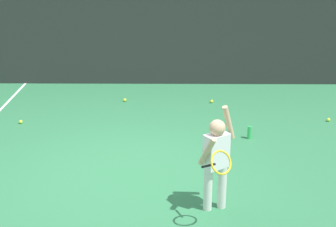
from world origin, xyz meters
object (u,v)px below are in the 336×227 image
(water_bottle, at_px, (249,132))
(tennis_ball_1, at_px, (220,135))
(tennis_player, at_px, (216,157))
(tennis_ball_0, at_px, (212,101))
(tennis_ball_6, at_px, (328,120))
(tennis_ball_7, at_px, (21,122))
(tennis_ball_3, at_px, (125,100))

(water_bottle, relative_size, tennis_ball_1, 3.33)
(tennis_player, relative_size, tennis_ball_0, 20.46)
(water_bottle, xyz_separation_m, tennis_ball_1, (-0.49, 0.08, -0.08))
(tennis_ball_6, bearing_deg, tennis_player, -127.52)
(tennis_ball_1, relative_size, tennis_ball_6, 1.00)
(water_bottle, distance_m, tennis_ball_6, 1.77)
(tennis_ball_6, distance_m, tennis_ball_7, 5.65)
(tennis_ball_0, xyz_separation_m, tennis_ball_7, (-3.57, -1.18, 0.00))
(tennis_player, relative_size, tennis_ball_1, 20.46)
(tennis_ball_0, distance_m, tennis_ball_7, 3.76)
(water_bottle, height_order, tennis_ball_7, water_bottle)
(tennis_ball_1, height_order, tennis_ball_6, same)
(tennis_ball_3, xyz_separation_m, tennis_ball_7, (-1.79, -1.24, 0.00))
(tennis_ball_1, xyz_separation_m, tennis_ball_6, (2.07, 0.72, 0.00))
(tennis_ball_0, height_order, tennis_ball_7, same)
(tennis_ball_0, bearing_deg, tennis_ball_3, 178.00)
(tennis_player, relative_size, water_bottle, 6.14)
(tennis_ball_3, bearing_deg, water_bottle, -39.45)
(tennis_player, height_order, tennis_ball_3, tennis_player)
(water_bottle, xyz_separation_m, tennis_ball_0, (-0.50, 1.82, -0.08))
(tennis_player, bearing_deg, water_bottle, 35.94)
(tennis_ball_0, xyz_separation_m, tennis_ball_3, (-1.78, 0.06, 0.00))
(tennis_player, height_order, tennis_ball_6, tennis_player)
(water_bottle, distance_m, tennis_ball_3, 2.96)
(water_bottle, distance_m, tennis_ball_0, 1.89)
(tennis_player, relative_size, tennis_ball_7, 20.46)
(tennis_ball_1, height_order, tennis_ball_7, same)
(water_bottle, bearing_deg, tennis_ball_7, 171.07)
(water_bottle, height_order, tennis_ball_1, water_bottle)
(tennis_player, distance_m, tennis_ball_0, 4.13)
(tennis_player, bearing_deg, tennis_ball_1, 48.04)
(tennis_ball_6, bearing_deg, tennis_ball_1, -160.80)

